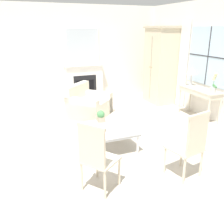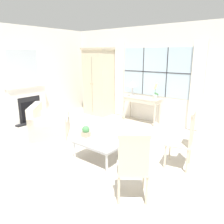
% 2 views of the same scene
% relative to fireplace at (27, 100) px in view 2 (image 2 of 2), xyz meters
% --- Properties ---
extents(ground_plane, '(14.00, 14.00, 0.00)m').
position_rel_fireplace_xyz_m(ground_plane, '(2.91, -0.60, -0.69)').
color(ground_plane, '#BCB2A3').
extents(wall_back_windowed, '(7.20, 0.14, 2.80)m').
position_rel_fireplace_xyz_m(wall_back_windowed, '(2.91, 2.43, 0.69)').
color(wall_back_windowed, silver).
rests_on(wall_back_windowed, ground_plane).
extents(wall_left, '(0.06, 7.20, 2.80)m').
position_rel_fireplace_xyz_m(wall_left, '(-0.12, 0.00, 0.71)').
color(wall_left, silver).
rests_on(wall_left, ground_plane).
extents(fireplace, '(0.34, 1.21, 2.17)m').
position_rel_fireplace_xyz_m(fireplace, '(0.00, 0.00, 0.00)').
color(fireplace, black).
rests_on(fireplace, ground_plane).
extents(armoire, '(0.97, 0.69, 2.20)m').
position_rel_fireplace_xyz_m(armoire, '(1.03, 2.04, 0.41)').
color(armoire, beige).
rests_on(armoire, ground_plane).
extents(console_table, '(1.13, 0.41, 0.76)m').
position_rel_fireplace_xyz_m(console_table, '(2.68, 2.13, -0.03)').
color(console_table, beige).
rests_on(console_table, ground_plane).
extents(table_lamp, '(0.27, 0.27, 0.47)m').
position_rel_fireplace_xyz_m(table_lamp, '(2.34, 2.11, 0.43)').
color(table_lamp, silver).
rests_on(table_lamp, console_table).
extents(potted_orchid, '(0.17, 0.14, 0.47)m').
position_rel_fireplace_xyz_m(potted_orchid, '(3.12, 2.10, 0.24)').
color(potted_orchid, '#BCB7AD').
rests_on(potted_orchid, console_table).
extents(armchair_upholstered, '(1.30, 1.30, 0.80)m').
position_rel_fireplace_xyz_m(armchair_upholstered, '(1.46, -0.32, -0.42)').
color(armchair_upholstered, beige).
rests_on(armchair_upholstered, ground_plane).
extents(side_chair_wooden, '(0.52, 0.52, 1.06)m').
position_rel_fireplace_xyz_m(side_chair_wooden, '(4.72, 0.23, -0.11)').
color(side_chair_wooden, beige).
rests_on(side_chair_wooden, ground_plane).
extents(accent_chair_wooden, '(0.62, 0.62, 1.02)m').
position_rel_fireplace_xyz_m(accent_chair_wooden, '(4.51, -1.14, -0.13)').
color(accent_chair_wooden, beige).
rests_on(accent_chair_wooden, ground_plane).
extents(coffee_table, '(0.93, 0.78, 0.41)m').
position_rel_fireplace_xyz_m(coffee_table, '(3.34, -0.45, -0.33)').
color(coffee_table, silver).
rests_on(coffee_table, ground_plane).
extents(potted_plant_small, '(0.15, 0.15, 0.23)m').
position_rel_fireplace_xyz_m(potted_plant_small, '(3.00, -0.53, -0.17)').
color(potted_plant_small, tan).
rests_on(potted_plant_small, coffee_table).
extents(pillar_candle, '(0.11, 0.11, 0.12)m').
position_rel_fireplace_xyz_m(pillar_candle, '(3.52, -0.44, -0.24)').
color(pillar_candle, silver).
rests_on(pillar_candle, coffee_table).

